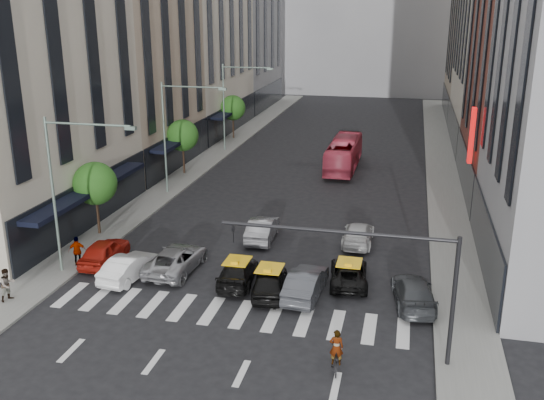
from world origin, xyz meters
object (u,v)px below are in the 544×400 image
Objects in this scene: streetlamp_mid at (175,124)px; motorcycle at (336,359)px; car_red at (104,251)px; car_white_front at (129,267)px; bus at (344,154)px; streetlamp_far at (232,96)px; pedestrian_near at (8,284)px; taxi_left at (238,272)px; taxi_center at (270,281)px; streetlamp_near at (67,176)px; pedestrian_far at (78,251)px.

streetlamp_mid reaches higher than motorcycle.
car_red is at bearing -86.59° from streetlamp_mid.
bus reaches higher than car_white_front.
bus is (9.09, 27.13, 0.74)m from car_white_front.
car_white_front is (3.26, -31.86, -5.19)m from streetlamp_far.
pedestrian_near is (-1.57, -20.00, -4.87)m from streetlamp_mid.
taxi_center is at bearing 150.29° from taxi_left.
streetlamp_near reaches higher than pedestrian_far.
taxi_center is at bearing 88.84° from bus.
bus reaches higher than pedestrian_near.
car_white_front is 14.16m from motorcycle.
streetlamp_far is 5.12× the size of pedestrian_near.
taxi_left is at bearing -55.12° from motorcycle.
streetlamp_far is 1.96× the size of taxi_left.
streetlamp_far is at bearing 18.82° from pedestrian_near.
streetlamp_near is 16.00m from streetlamp_mid.
bus is at bearing -101.61° from car_white_front.
car_white_front is at bearing -8.66° from taxi_center.
motorcycle is 1.03× the size of pedestrian_near.
streetlamp_near is at bearing -7.79° from taxi_center.
motorcycle is (3.54, -33.54, -0.98)m from bus.
car_red is 10.81m from taxi_center.
taxi_left is 26.50m from bus.
pedestrian_far is at bearing 64.92° from bus.
streetlamp_near is at bearing -0.42° from taxi_left.
streetlamp_mid is 4.97× the size of motorcycle.
streetlamp_mid is 15.09m from car_red.
streetlamp_near reaches higher than taxi_left.
streetlamp_far is at bearing 90.00° from streetlamp_mid.
pedestrian_far is (-1.20, -0.97, 0.30)m from car_red.
car_red reaches higher than taxi_center.
taxi_left is at bearing -57.91° from streetlamp_mid.
streetlamp_mid reaches higher than car_white_front.
pedestrian_far is at bearing 112.43° from streetlamp_near.
car_red reaches higher than car_white_front.
motorcycle is 17.61m from pedestrian_near.
streetlamp_near is at bearing -90.00° from streetlamp_mid.
car_red is 17.09m from motorcycle.
streetlamp_mid reaches higher than taxi_left.
streetlamp_near is at bearing 66.25° from bus.
taxi_left is at bearing -165.71° from car_white_front.
taxi_center is at bearing -54.23° from streetlamp_mid.
taxi_center is (11.50, -31.96, -5.16)m from streetlamp_far.
car_red is at bearing -28.29° from car_white_front.
car_white_front is at bearing -28.09° from pedestrian_near.
streetlamp_mid is at bearing -61.38° from motorcycle.
taxi_left reaches higher than motorcycle.
streetlamp_far is 32.89m from taxi_left.
streetlamp_mid is 5.12× the size of pedestrian_near.
streetlamp_mid is 18.53m from taxi_left.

